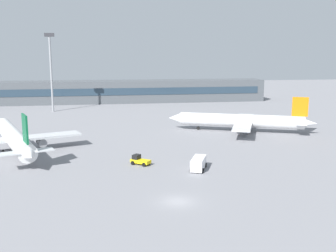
{
  "coord_description": "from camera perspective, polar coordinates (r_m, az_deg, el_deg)",
  "views": [
    {
      "loc": [
        -9.45,
        -49.3,
        19.42
      ],
      "look_at": [
        5.21,
        40.0,
        3.0
      ],
      "focal_mm": 42.1,
      "sensor_mm": 36.0,
      "label": 1
    }
  ],
  "objects": [
    {
      "name": "ground_plane",
      "position": [
        91.87,
        -3.21,
        -1.94
      ],
      "size": [
        400.0,
        400.0,
        0.0
      ],
      "primitive_type": "plane",
      "color": "gray"
    },
    {
      "name": "terminal_building",
      "position": [
        164.05,
        -6.0,
        5.01
      ],
      "size": [
        114.78,
        12.13,
        9.0
      ],
      "color": "#4C5156",
      "rests_on": "ground_plane"
    },
    {
      "name": "airplane_near",
      "position": [
        86.23,
        -21.5,
        -1.49
      ],
      "size": [
        26.43,
        36.92,
        9.48
      ],
      "color": "silver",
      "rests_on": "ground_plane"
    },
    {
      "name": "airplane_mid",
      "position": [
        102.05,
        10.33,
        0.75
      ],
      "size": [
        35.42,
        25.47,
        9.25
      ],
      "color": "silver",
      "rests_on": "ground_plane"
    },
    {
      "name": "baggage_tug_yellow",
      "position": [
        70.95,
        -4.14,
        -4.96
      ],
      "size": [
        3.74,
        3.43,
        1.75
      ],
      "color": "yellow",
      "rests_on": "ground_plane"
    },
    {
      "name": "service_van_white",
      "position": [
        67.92,
        4.43,
        -5.38
      ],
      "size": [
        3.87,
        5.57,
        2.08
      ],
      "color": "white",
      "rests_on": "ground_plane"
    },
    {
      "name": "floodlight_tower_west",
      "position": [
        141.14,
        -16.6,
        8.2
      ],
      "size": [
        3.2,
        0.8,
        26.6
      ],
      "color": "gray",
      "rests_on": "ground_plane"
    }
  ]
}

